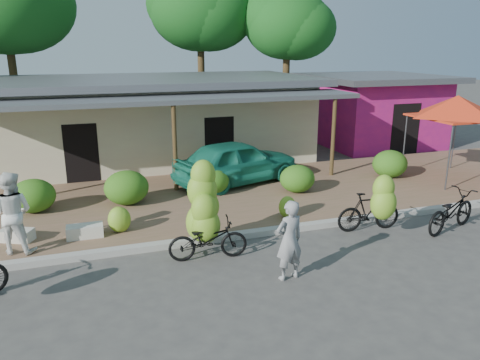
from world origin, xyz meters
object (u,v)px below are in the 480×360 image
object	(u,v)px
bike_center	(205,219)
teal_van	(237,162)
sack_near	(85,231)
bystander	(12,213)
bike_right	(374,207)
vendor	(289,240)
tree_center_right	(196,8)
bike_far_right	(451,211)
sack_far	(17,235)
red_canopy	(457,106)
tree_near_right	(283,22)

from	to	relation	value
bike_center	teal_van	xyz separation A→B (m)	(2.33, 4.79, 0.02)
sack_near	bystander	size ratio (longest dim) A/B	0.46
bike_right	sack_near	bearing A→B (deg)	81.07
vendor	tree_center_right	bearing A→B (deg)	-107.92
bike_far_right	sack_far	xyz separation A→B (m)	(-10.41, 2.52, -0.26)
bike_right	teal_van	world-z (taller)	bike_right
bike_far_right	sack_far	bearing A→B (deg)	57.38
red_canopy	bystander	xyz separation A→B (m)	(-13.59, -1.83, -1.56)
sack_near	bystander	bearing A→B (deg)	-164.89
bike_far_right	sack_near	xyz separation A→B (m)	(-8.87, 2.24, -0.25)
red_canopy	vendor	size ratio (longest dim) A/B	2.09
bike_far_right	bike_right	bearing A→B (deg)	58.12
bike_right	sack_far	world-z (taller)	bike_right
red_canopy	bike_center	world-z (taller)	red_canopy
bike_center	bystander	xyz separation A→B (m)	(-4.06, 1.19, 0.21)
bystander	vendor	bearing A→B (deg)	170.86
tree_center_right	tree_near_right	size ratio (longest dim) A/B	1.14
tree_near_right	red_canopy	distance (m)	10.82
red_canopy	sack_far	world-z (taller)	red_canopy
bystander	teal_van	xyz separation A→B (m)	(6.40, 3.60, -0.19)
sack_far	bystander	distance (m)	1.04
red_canopy	bike_center	bearing A→B (deg)	-162.40
sack_far	bystander	bearing A→B (deg)	-83.79
sack_near	vendor	world-z (taller)	vendor
tree_near_right	bike_center	world-z (taller)	tree_near_right
tree_near_right	red_canopy	size ratio (longest dim) A/B	2.10
sack_near	vendor	xyz separation A→B (m)	(3.89, -3.28, 0.57)
vendor	sack_far	bearing A→B (deg)	-43.52
tree_center_right	bike_far_right	world-z (taller)	tree_center_right
tree_center_right	bike_right	xyz separation A→B (m)	(0.71, -15.40, -5.70)
bystander	bike_center	bearing A→B (deg)	-177.17
tree_center_right	teal_van	distance (m)	11.86
tree_near_right	teal_van	distance (m)	11.02
red_canopy	teal_van	world-z (taller)	red_canopy
bike_right	teal_van	distance (m)	5.36
bike_right	sack_near	xyz separation A→B (m)	(-6.87, 1.79, -0.44)
tree_center_right	sack_near	distance (m)	16.16
bike_center	bike_right	world-z (taller)	bike_center
tree_center_right	sack_far	xyz separation A→B (m)	(-7.70, -13.34, -6.15)
bike_right	bike_center	bearing A→B (deg)	92.97
red_canopy	bike_far_right	xyz separation A→B (m)	(-3.25, -3.68, -2.09)
vendor	bike_center	bearing A→B (deg)	-62.91
tree_near_right	vendor	world-z (taller)	tree_near_right
bike_center	sack_far	world-z (taller)	bike_center
tree_center_right	sack_far	distance (m)	16.58
red_canopy	bike_right	size ratio (longest dim) A/B	2.01
sack_near	bystander	distance (m)	1.71
red_canopy	bike_center	xyz separation A→B (m)	(-9.53, -3.02, -1.77)
bike_center	vendor	bearing A→B (deg)	-136.30
vendor	bystander	xyz separation A→B (m)	(-5.35, 2.88, 0.21)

